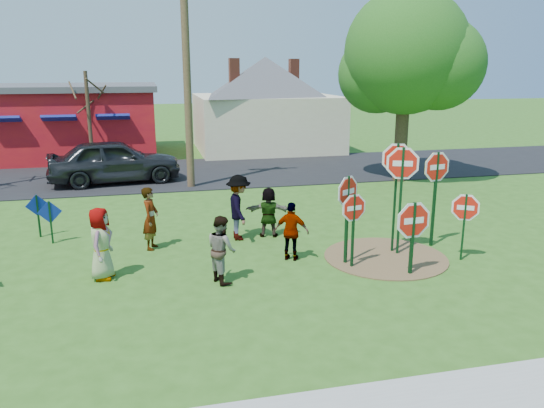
{
  "coord_description": "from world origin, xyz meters",
  "views": [
    {
      "loc": [
        -1.38,
        -13.05,
        4.86
      ],
      "look_at": [
        1.94,
        1.11,
        1.07
      ],
      "focal_mm": 35.0,
      "sensor_mm": 36.0,
      "label": 1
    }
  ],
  "objects_px": {
    "stop_sign_a": "(354,214)",
    "stop_sign_b": "(402,173)",
    "utility_pole": "(186,58)",
    "leafy_tree": "(409,59)",
    "stop_sign_d": "(436,175)",
    "person_a": "(101,243)",
    "suv": "(115,161)",
    "person_b": "(151,218)",
    "stop_sign_c": "(396,172)"
  },
  "relations": [
    {
      "from": "stop_sign_a",
      "to": "stop_sign_b",
      "type": "xyz_separation_m",
      "value": [
        1.54,
        0.63,
        0.82
      ]
    },
    {
      "from": "utility_pole",
      "to": "leafy_tree",
      "type": "bearing_deg",
      "value": -4.83
    },
    {
      "from": "stop_sign_a",
      "to": "stop_sign_d",
      "type": "height_order",
      "value": "stop_sign_d"
    },
    {
      "from": "person_a",
      "to": "suv",
      "type": "bearing_deg",
      "value": 14.4
    },
    {
      "from": "leafy_tree",
      "to": "utility_pole",
      "type": "bearing_deg",
      "value": 175.17
    },
    {
      "from": "stop_sign_a",
      "to": "stop_sign_d",
      "type": "xyz_separation_m",
      "value": [
        2.77,
        1.04,
        0.64
      ]
    },
    {
      "from": "suv",
      "to": "leafy_tree",
      "type": "bearing_deg",
      "value": -107.99
    },
    {
      "from": "person_b",
      "to": "person_a",
      "type": "bearing_deg",
      "value": 165.9
    },
    {
      "from": "stop_sign_c",
      "to": "person_b",
      "type": "xyz_separation_m",
      "value": [
        -6.31,
        1.75,
        -1.32
      ]
    },
    {
      "from": "stop_sign_b",
      "to": "person_b",
      "type": "relative_size",
      "value": 1.75
    },
    {
      "from": "person_a",
      "to": "suv",
      "type": "xyz_separation_m",
      "value": [
        -0.22,
        10.87,
        0.1
      ]
    },
    {
      "from": "leafy_tree",
      "to": "person_a",
      "type": "bearing_deg",
      "value": -144.3
    },
    {
      "from": "stop_sign_c",
      "to": "stop_sign_d",
      "type": "distance_m",
      "value": 1.31
    },
    {
      "from": "stop_sign_d",
      "to": "person_b",
      "type": "xyz_separation_m",
      "value": [
        -7.59,
        1.53,
        -1.15
      ]
    },
    {
      "from": "stop_sign_b",
      "to": "suv",
      "type": "distance_m",
      "value": 13.43
    },
    {
      "from": "leafy_tree",
      "to": "stop_sign_a",
      "type": "bearing_deg",
      "value": -122.81
    },
    {
      "from": "stop_sign_c",
      "to": "person_b",
      "type": "distance_m",
      "value": 6.68
    },
    {
      "from": "utility_pole",
      "to": "stop_sign_a",
      "type": "bearing_deg",
      "value": -72.65
    },
    {
      "from": "stop_sign_a",
      "to": "stop_sign_d",
      "type": "relative_size",
      "value": 0.72
    },
    {
      "from": "stop_sign_b",
      "to": "stop_sign_c",
      "type": "distance_m",
      "value": 0.21
    },
    {
      "from": "person_a",
      "to": "leafy_tree",
      "type": "bearing_deg",
      "value": -41.07
    },
    {
      "from": "stop_sign_a",
      "to": "suv",
      "type": "height_order",
      "value": "stop_sign_a"
    },
    {
      "from": "suv",
      "to": "stop_sign_b",
      "type": "bearing_deg",
      "value": -152.01
    },
    {
      "from": "stop_sign_d",
      "to": "leafy_tree",
      "type": "xyz_separation_m",
      "value": [
        3.2,
        8.22,
        3.15
      ]
    },
    {
      "from": "stop_sign_d",
      "to": "person_a",
      "type": "height_order",
      "value": "stop_sign_d"
    },
    {
      "from": "leafy_tree",
      "to": "stop_sign_d",
      "type": "bearing_deg",
      "value": -111.29
    },
    {
      "from": "stop_sign_a",
      "to": "leafy_tree",
      "type": "bearing_deg",
      "value": 43.98
    },
    {
      "from": "person_b",
      "to": "leafy_tree",
      "type": "relative_size",
      "value": 0.22
    },
    {
      "from": "person_b",
      "to": "suv",
      "type": "height_order",
      "value": "suv"
    },
    {
      "from": "stop_sign_c",
      "to": "stop_sign_d",
      "type": "xyz_separation_m",
      "value": [
        1.28,
        0.21,
        -0.18
      ]
    },
    {
      "from": "person_b",
      "to": "suv",
      "type": "relative_size",
      "value": 0.32
    },
    {
      "from": "stop_sign_b",
      "to": "person_b",
      "type": "distance_m",
      "value": 6.79
    },
    {
      "from": "stop_sign_d",
      "to": "suv",
      "type": "height_order",
      "value": "stop_sign_d"
    },
    {
      "from": "utility_pole",
      "to": "leafy_tree",
      "type": "xyz_separation_m",
      "value": [
        9.1,
        -0.77,
        -0.03
      ]
    },
    {
      "from": "stop_sign_a",
      "to": "person_a",
      "type": "distance_m",
      "value": 6.04
    },
    {
      "from": "person_a",
      "to": "person_b",
      "type": "distance_m",
      "value": 2.23
    },
    {
      "from": "stop_sign_d",
      "to": "utility_pole",
      "type": "distance_m",
      "value": 11.21
    },
    {
      "from": "person_a",
      "to": "utility_pole",
      "type": "height_order",
      "value": "utility_pole"
    },
    {
      "from": "suv",
      "to": "utility_pole",
      "type": "xyz_separation_m",
      "value": [
        3.07,
        -1.51,
        4.22
      ]
    },
    {
      "from": "suv",
      "to": "utility_pole",
      "type": "bearing_deg",
      "value": -123.59
    },
    {
      "from": "person_a",
      "to": "utility_pole",
      "type": "relative_size",
      "value": 0.18
    },
    {
      "from": "stop_sign_c",
      "to": "suv",
      "type": "relative_size",
      "value": 0.57
    },
    {
      "from": "stop_sign_c",
      "to": "person_b",
      "type": "bearing_deg",
      "value": -177.26
    },
    {
      "from": "stop_sign_b",
      "to": "person_b",
      "type": "bearing_deg",
      "value": -176.94
    },
    {
      "from": "person_a",
      "to": "person_b",
      "type": "bearing_deg",
      "value": -18.03
    },
    {
      "from": "stop_sign_b",
      "to": "leafy_tree",
      "type": "xyz_separation_m",
      "value": [
        4.43,
        8.63,
        2.97
      ]
    },
    {
      "from": "stop_sign_a",
      "to": "suv",
      "type": "xyz_separation_m",
      "value": [
        -6.2,
        11.54,
        -0.4
      ]
    },
    {
      "from": "stop_sign_a",
      "to": "leafy_tree",
      "type": "xyz_separation_m",
      "value": [
        5.97,
        9.26,
        3.79
      ]
    },
    {
      "from": "stop_sign_c",
      "to": "suv",
      "type": "height_order",
      "value": "stop_sign_c"
    },
    {
      "from": "person_b",
      "to": "leafy_tree",
      "type": "bearing_deg",
      "value": -41.08
    }
  ]
}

